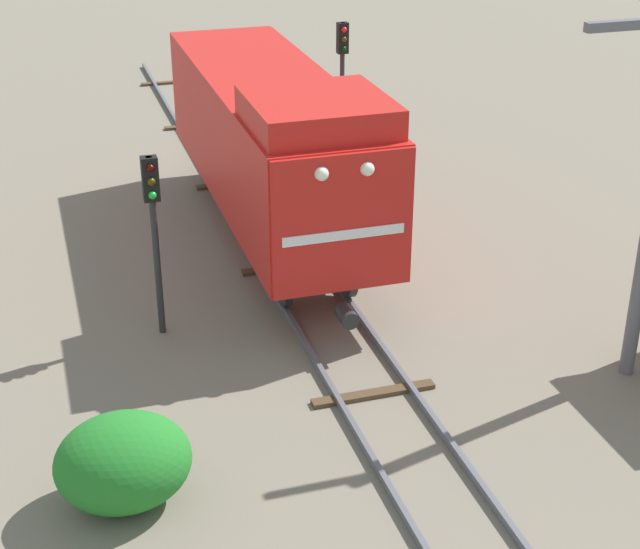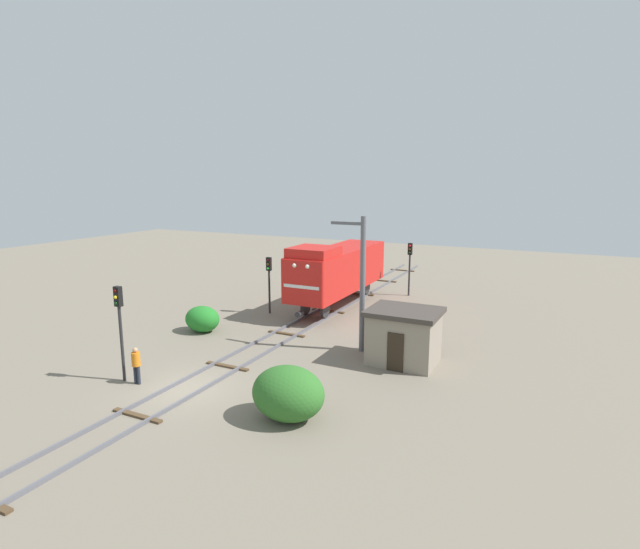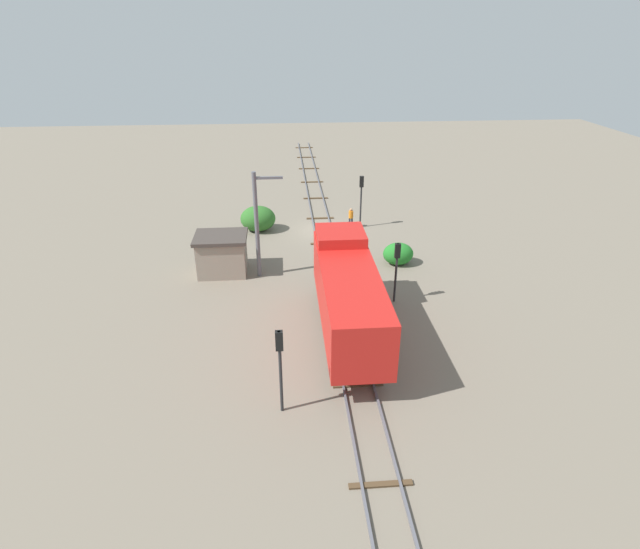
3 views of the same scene
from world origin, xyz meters
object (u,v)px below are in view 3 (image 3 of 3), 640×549
at_px(traffic_signal_near, 361,192).
at_px(locomotive, 348,292).
at_px(catenary_mast, 258,223).
at_px(relay_hut, 222,254).
at_px(worker_near_track, 351,216).
at_px(traffic_signal_far, 280,357).
at_px(traffic_signal_mid, 397,262).

bearing_deg(traffic_signal_near, locomotive, 78.95).
relative_size(catenary_mast, relay_hut, 2.05).
bearing_deg(traffic_signal_near, worker_near_track, 0.76).
bearing_deg(relay_hut, catenary_mast, 165.18).
height_order(traffic_signal_far, worker_near_track, traffic_signal_far).
height_order(traffic_signal_mid, relay_hut, traffic_signal_mid).
xyz_separation_m(traffic_signal_mid, worker_near_track, (1.00, -12.74, -1.70)).
xyz_separation_m(traffic_signal_far, catenary_mast, (1.33, -13.51, 0.95)).
xyz_separation_m(traffic_signal_mid, catenary_mast, (8.33, -4.23, 1.13)).
distance_m(locomotive, traffic_signal_far, 6.70).
relative_size(worker_near_track, relay_hut, 0.49).
relative_size(traffic_signal_mid, traffic_signal_far, 0.93).
distance_m(traffic_signal_mid, worker_near_track, 12.89).
bearing_deg(relay_hut, traffic_signal_near, -143.75).
xyz_separation_m(locomotive, catenary_mast, (4.93, -7.87, 1.06)).
bearing_deg(catenary_mast, worker_near_track, -130.74).
relative_size(locomotive, traffic_signal_near, 2.64).
bearing_deg(traffic_signal_mid, worker_near_track, -85.51).
bearing_deg(traffic_signal_far, traffic_signal_near, -107.15).
height_order(locomotive, traffic_signal_near, locomotive).
xyz_separation_m(traffic_signal_far, relay_hut, (3.90, -14.19, -1.49)).
distance_m(locomotive, catenary_mast, 9.35).
distance_m(traffic_signal_near, traffic_signal_far, 23.06).
distance_m(locomotive, traffic_signal_near, 16.70).
relative_size(traffic_signal_near, traffic_signal_far, 1.06).
height_order(catenary_mast, relay_hut, catenary_mast).
distance_m(traffic_signal_far, worker_near_track, 22.91).
xyz_separation_m(worker_near_track, catenary_mast, (7.33, 8.51, 2.83)).
xyz_separation_m(locomotive, traffic_signal_near, (-3.20, -16.39, 0.27)).
height_order(traffic_signal_near, traffic_signal_mid, traffic_signal_near).
height_order(traffic_signal_near, traffic_signal_far, traffic_signal_near).
relative_size(worker_near_track, catenary_mast, 0.24).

